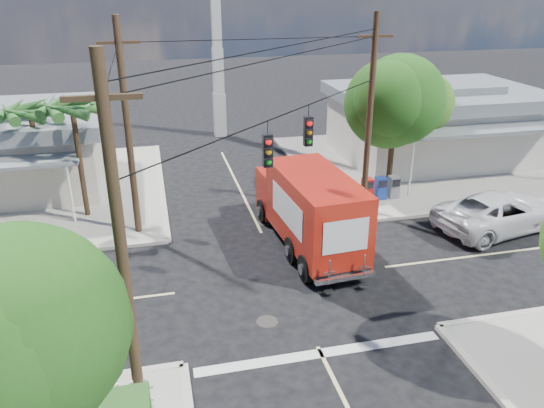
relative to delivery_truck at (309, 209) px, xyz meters
name	(u,v)px	position (x,y,z in m)	size (l,w,h in m)	color
ground	(284,280)	(-1.62, -2.39, -1.68)	(120.00, 120.00, 0.00)	black
sidewalk_ne	(415,164)	(9.26, 8.49, -1.61)	(14.12, 14.12, 0.14)	#A7A297
sidewalk_nw	(24,195)	(-12.50, 8.49, -1.61)	(14.12, 14.12, 0.14)	#A7A297
road_markings	(295,301)	(-1.62, -3.86, -1.67)	(32.00, 32.00, 0.01)	beige
building_ne	(435,121)	(10.88, 9.58, 0.64)	(11.80, 10.20, 4.50)	beige
radio_tower	(217,53)	(-1.12, 17.61, 3.96)	(0.80, 0.80, 17.00)	silver
tree_sw_front	(17,331)	(-8.61, -9.93, 2.65)	(3.88, 3.78, 6.03)	#422D1C
tree_ne_front	(396,103)	(5.59, 4.37, 3.09)	(4.21, 4.14, 6.66)	#422D1C
tree_ne_back	(422,103)	(8.19, 6.57, 2.51)	(3.77, 3.66, 5.82)	#422D1C
palm_nw_front	(72,110)	(-9.12, 5.11, 3.36)	(3.01, 3.08, 5.59)	#422D1C
palm_nw_back	(30,113)	(-11.12, 6.61, 2.99)	(3.01, 3.08, 5.19)	#422D1C
utility_poles	(231,148)	(-3.21, -0.78, 3.00)	(12.00, 10.68, 9.00)	#473321
vending_boxes	(380,188)	(4.88, 3.81, -0.99)	(1.90, 0.50, 1.10)	#A3110F
delivery_truck	(309,209)	(0.00, 0.00, 0.00)	(2.96, 7.79, 3.30)	black
parked_car	(500,212)	(8.61, -0.38, -0.84)	(2.77, 6.00, 1.67)	silver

